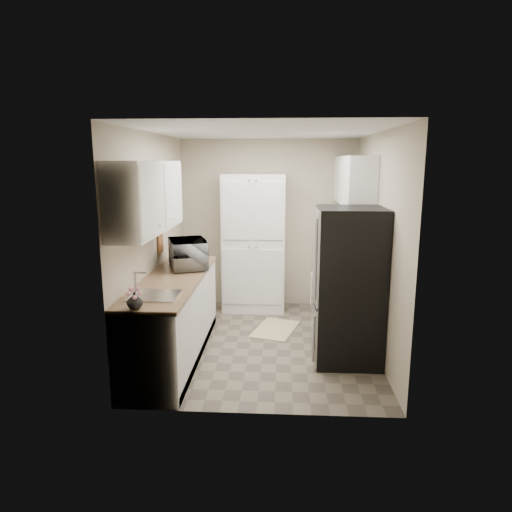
# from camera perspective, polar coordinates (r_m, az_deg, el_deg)

# --- Properties ---
(ground) EXTENTS (3.20, 3.20, 0.00)m
(ground) POSITION_cam_1_polar(r_m,az_deg,el_deg) (5.67, 0.96, -10.78)
(ground) COLOR #665B4C
(ground) RESTS_ON ground
(room_shell) EXTENTS (2.64, 3.24, 2.52)m
(room_shell) POSITION_cam_1_polar(r_m,az_deg,el_deg) (5.26, 0.82, 5.77)
(room_shell) COLOR #B2A890
(room_shell) RESTS_ON ground
(pantry_cabinet) EXTENTS (0.90, 0.55, 2.00)m
(pantry_cabinet) POSITION_cam_1_polar(r_m,az_deg,el_deg) (6.67, -0.26, 1.61)
(pantry_cabinet) COLOR white
(pantry_cabinet) RESTS_ON ground
(base_cabinet_left) EXTENTS (0.60, 2.30, 0.88)m
(base_cabinet_left) POSITION_cam_1_polar(r_m,az_deg,el_deg) (5.25, -10.19, -7.73)
(base_cabinet_left) COLOR white
(base_cabinet_left) RESTS_ON ground
(countertop_left) EXTENTS (0.63, 2.33, 0.04)m
(countertop_left) POSITION_cam_1_polar(r_m,az_deg,el_deg) (5.12, -10.37, -2.87)
(countertop_left) COLOR #846647
(countertop_left) RESTS_ON base_cabinet_left
(base_cabinet_right) EXTENTS (0.60, 0.80, 0.88)m
(base_cabinet_right) POSITION_cam_1_polar(r_m,az_deg,el_deg) (6.70, 9.90, -3.42)
(base_cabinet_right) COLOR white
(base_cabinet_right) RESTS_ON ground
(countertop_right) EXTENTS (0.63, 0.83, 0.04)m
(countertop_right) POSITION_cam_1_polar(r_m,az_deg,el_deg) (6.60, 10.04, 0.43)
(countertop_right) COLOR #846647
(countertop_right) RESTS_ON base_cabinet_right
(electric_range) EXTENTS (0.71, 0.78, 1.13)m
(electric_range) POSITION_cam_1_polar(r_m,az_deg,el_deg) (5.93, 10.63, -5.09)
(electric_range) COLOR #B7B7BC
(electric_range) RESTS_ON ground
(refrigerator) EXTENTS (0.70, 0.72, 1.70)m
(refrigerator) POSITION_cam_1_polar(r_m,az_deg,el_deg) (5.06, 11.51, -3.67)
(refrigerator) COLOR #B7B7BC
(refrigerator) RESTS_ON ground
(microwave) EXTENTS (0.60, 0.71, 0.34)m
(microwave) POSITION_cam_1_polar(r_m,az_deg,el_deg) (5.52, -8.46, 0.28)
(microwave) COLOR silver
(microwave) RESTS_ON countertop_left
(wine_bottle) EXTENTS (0.07, 0.07, 0.26)m
(wine_bottle) POSITION_cam_1_polar(r_m,az_deg,el_deg) (5.93, -9.88, 0.66)
(wine_bottle) COLOR black
(wine_bottle) RESTS_ON countertop_left
(flower_vase) EXTENTS (0.15, 0.15, 0.15)m
(flower_vase) POSITION_cam_1_polar(r_m,az_deg,el_deg) (4.10, -14.93, -5.40)
(flower_vase) COLOR silver
(flower_vase) RESTS_ON countertop_left
(cutting_board) EXTENTS (0.04, 0.21, 0.27)m
(cutting_board) POSITION_cam_1_polar(r_m,az_deg,el_deg) (5.93, -7.27, 0.77)
(cutting_board) COLOR #479B52
(cutting_board) RESTS_ON countertop_left
(toaster_oven) EXTENTS (0.41, 0.48, 0.25)m
(toaster_oven) POSITION_cam_1_polar(r_m,az_deg,el_deg) (6.71, 10.81, 1.84)
(toaster_oven) COLOR #B2B3B7
(toaster_oven) RESTS_ON countertop_right
(fruit_basket) EXTENTS (0.30, 0.30, 0.10)m
(fruit_basket) POSITION_cam_1_polar(r_m,az_deg,el_deg) (6.68, 10.79, 3.30)
(fruit_basket) COLOR orange
(fruit_basket) RESTS_ON toaster_oven
(kitchen_mat) EXTENTS (0.67, 0.87, 0.01)m
(kitchen_mat) POSITION_cam_1_polar(r_m,az_deg,el_deg) (6.10, 2.45, -9.10)
(kitchen_mat) COLOR beige
(kitchen_mat) RESTS_ON ground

